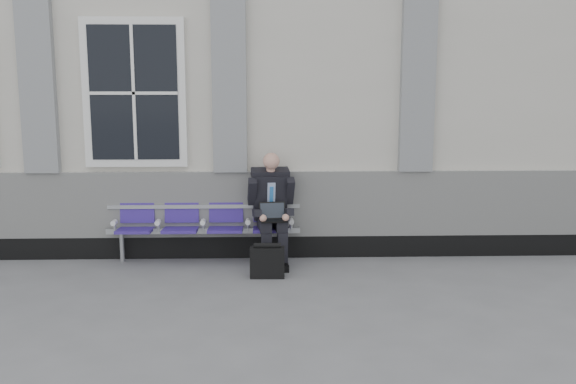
{
  "coord_description": "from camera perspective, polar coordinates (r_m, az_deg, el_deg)",
  "views": [
    {
      "loc": [
        2.11,
        -7.14,
        2.39
      ],
      "look_at": [
        2.36,
        0.9,
        1.01
      ],
      "focal_mm": 40.0,
      "sensor_mm": 36.0,
      "label": 1
    }
  ],
  "objects": [
    {
      "name": "ground",
      "position": [
        7.82,
        -17.53,
        -8.54
      ],
      "size": [
        70.0,
        70.0,
        0.0
      ],
      "primitive_type": "plane",
      "color": "slate",
      "rests_on": "ground"
    },
    {
      "name": "bench",
      "position": [
        8.7,
        -7.52,
        -2.55
      ],
      "size": [
        2.6,
        0.47,
        0.91
      ],
      "color": "#9EA0A3",
      "rests_on": "ground"
    },
    {
      "name": "businessman",
      "position": [
        8.48,
        -1.49,
        -1.12
      ],
      "size": [
        0.63,
        0.85,
        1.48
      ],
      "color": "black",
      "rests_on": "ground"
    },
    {
      "name": "station_building",
      "position": [
        10.82,
        -13.25,
        8.58
      ],
      "size": [
        14.4,
        4.4,
        4.49
      ],
      "color": "beige",
      "rests_on": "ground"
    },
    {
      "name": "briefcase",
      "position": [
        7.98,
        -1.85,
        -6.2
      ],
      "size": [
        0.43,
        0.19,
        0.44
      ],
      "color": "black",
      "rests_on": "ground"
    }
  ]
}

